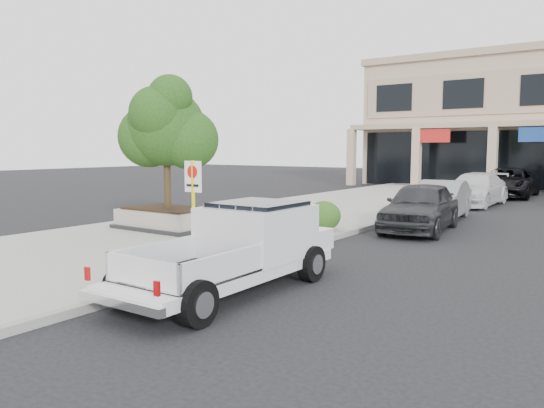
{
  "coord_description": "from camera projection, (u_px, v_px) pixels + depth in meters",
  "views": [
    {
      "loc": [
        6.02,
        -8.92,
        2.75
      ],
      "look_at": [
        -1.3,
        1.5,
        1.41
      ],
      "focal_mm": 35.0,
      "sensor_mm": 36.0,
      "label": 1
    }
  ],
  "objects": [
    {
      "name": "ground",
      "position": [
        282.0,
        281.0,
        10.99
      ],
      "size": [
        120.0,
        120.0,
        0.0
      ],
      "primitive_type": "plane",
      "color": "black",
      "rests_on": "ground"
    },
    {
      "name": "sidewalk",
      "position": [
        249.0,
        223.0,
        19.01
      ],
      "size": [
        8.0,
        52.0,
        0.15
      ],
      "primitive_type": "cube",
      "color": "gray",
      "rests_on": "ground"
    },
    {
      "name": "curb",
      "position": [
        347.0,
        233.0,
        16.75
      ],
      "size": [
        0.2,
        52.0,
        0.15
      ],
      "primitive_type": "cube",
      "color": "gray",
      "rests_on": "ground"
    },
    {
      "name": "planter",
      "position": [
        168.0,
        218.0,
        17.34
      ],
      "size": [
        3.2,
        2.2,
        0.68
      ],
      "color": "black",
      "rests_on": "sidewalk"
    },
    {
      "name": "planter_tree",
      "position": [
        173.0,
        128.0,
        17.08
      ],
      "size": [
        2.9,
        2.55,
        4.0
      ],
      "color": "black",
      "rests_on": "planter"
    },
    {
      "name": "no_parking_sign",
      "position": [
        193.0,
        193.0,
        13.27
      ],
      "size": [
        0.55,
        0.09,
        2.3
      ],
      "color": "yellow",
      "rests_on": "sidewalk"
    },
    {
      "name": "hedge",
      "position": [
        324.0,
        216.0,
        16.84
      ],
      "size": [
        1.1,
        0.99,
        0.93
      ],
      "primitive_type": "ellipsoid",
      "color": "#224E16",
      "rests_on": "sidewalk"
    },
    {
      "name": "pickup_truck",
      "position": [
        228.0,
        250.0,
        10.03
      ],
      "size": [
        2.02,
        5.35,
        1.68
      ],
      "primitive_type": null,
      "rotation": [
        0.0,
        0.0,
        0.01
      ],
      "color": "silver",
      "rests_on": "ground"
    },
    {
      "name": "curb_car_a",
      "position": [
        420.0,
        206.0,
        17.66
      ],
      "size": [
        2.46,
        5.0,
        1.64
      ],
      "primitive_type": "imported",
      "rotation": [
        0.0,
        0.0,
        0.11
      ],
      "color": "#292A2D",
      "rests_on": "ground"
    },
    {
      "name": "curb_car_b",
      "position": [
        440.0,
        200.0,
        20.39
      ],
      "size": [
        2.06,
        4.73,
        1.51
      ],
      "primitive_type": "imported",
      "rotation": [
        0.0,
        0.0,
        0.1
      ],
      "color": "gray",
      "rests_on": "ground"
    },
    {
      "name": "curb_car_c",
      "position": [
        475.0,
        189.0,
        25.6
      ],
      "size": [
        2.34,
        5.41,
        1.55
      ],
      "primitive_type": "imported",
      "rotation": [
        0.0,
        0.0,
        -0.03
      ],
      "color": "silver",
      "rests_on": "ground"
    },
    {
      "name": "curb_car_d",
      "position": [
        508.0,
        183.0,
        29.99
      ],
      "size": [
        2.9,
        6.01,
        1.65
      ],
      "primitive_type": "imported",
      "rotation": [
        0.0,
        0.0,
        0.03
      ],
      "color": "black",
      "rests_on": "ground"
    }
  ]
}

